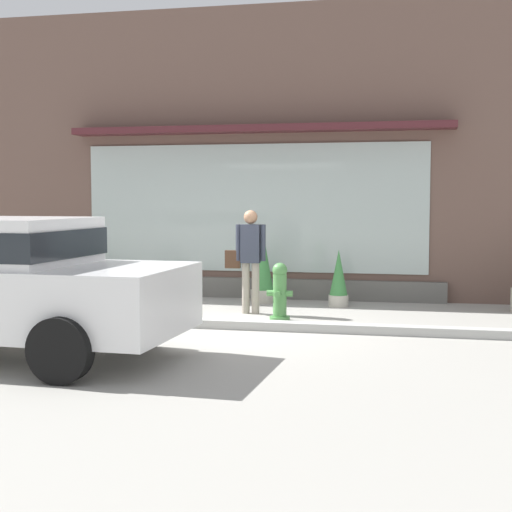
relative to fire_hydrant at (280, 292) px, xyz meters
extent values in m
plane|color=#9E9B93|center=(-0.81, -0.60, -0.42)|extent=(60.00, 60.00, 0.00)
cube|color=#B2B2AD|center=(-0.81, -0.80, -0.36)|extent=(14.00, 0.24, 0.12)
cube|color=brown|center=(-0.81, 2.60, 2.19)|extent=(14.00, 0.36, 5.22)
cube|color=#ADBCB7|center=(-0.93, 2.40, 1.20)|extent=(6.22, 0.03, 2.29)
cube|color=#4C1E23|center=(-0.81, 2.25, 2.60)|extent=(6.82, 0.56, 0.12)
cube|color=#605E59|center=(-0.81, 2.38, -0.24)|extent=(6.62, 0.20, 0.36)
cylinder|color=#4C8C47|center=(0.00, 0.00, -0.39)|extent=(0.30, 0.30, 0.06)
cylinder|color=#4C8C47|center=(0.00, 0.00, -0.05)|extent=(0.20, 0.20, 0.63)
sphere|color=#4C8C47|center=(0.00, 0.00, 0.32)|extent=(0.22, 0.22, 0.22)
cylinder|color=#4C8C47|center=(-0.14, 0.00, -0.02)|extent=(0.10, 0.09, 0.09)
cylinder|color=#4C8C47|center=(0.14, 0.00, -0.02)|extent=(0.10, 0.09, 0.09)
cylinder|color=#4C8C47|center=(0.00, -0.14, -0.02)|extent=(0.09, 0.10, 0.09)
cylinder|color=#9E9384|center=(-0.64, 0.57, -0.02)|extent=(0.12, 0.12, 0.80)
cylinder|color=#9E9384|center=(-0.49, 0.58, -0.02)|extent=(0.12, 0.12, 0.80)
cube|color=#333847|center=(-0.57, 0.57, 0.67)|extent=(0.30, 0.21, 0.60)
sphere|color=#A37556|center=(-0.57, 0.57, 1.08)|extent=(0.22, 0.22, 0.22)
cylinder|color=#333847|center=(-0.76, 0.56, 0.69)|extent=(0.08, 0.08, 0.57)
cylinder|color=#333847|center=(-0.37, 0.58, 0.69)|extent=(0.08, 0.08, 0.57)
cube|color=#472D1E|center=(-0.85, 0.58, 0.42)|extent=(0.24, 0.11, 0.28)
cylinder|color=black|center=(-1.33, -2.28, -0.09)|extent=(0.67, 0.21, 0.66)
cylinder|color=black|center=(-1.42, -4.14, -0.09)|extent=(0.67, 0.21, 0.66)
cylinder|color=#B7B2A3|center=(0.71, 1.59, -0.33)|extent=(0.33, 0.33, 0.19)
cone|color=#3D8442|center=(0.71, 1.59, 0.15)|extent=(0.30, 0.30, 0.76)
cylinder|color=#B7B2A3|center=(-0.63, 1.81, -0.31)|extent=(0.42, 0.42, 0.23)
cone|color=#3D8442|center=(-0.63, 1.81, 0.33)|extent=(0.37, 0.37, 1.05)
cylinder|color=#33473D|center=(-4.96, 1.93, -0.25)|extent=(0.36, 0.36, 0.34)
sphere|color=#3D8442|center=(-4.96, 1.93, 0.16)|extent=(0.57, 0.57, 0.57)
cylinder|color=#4C4C51|center=(-3.75, 1.81, -0.31)|extent=(0.32, 0.32, 0.23)
sphere|color=#2D6B33|center=(-3.75, 1.81, -0.02)|extent=(0.39, 0.39, 0.39)
camera|label=1|loc=(1.92, -10.67, 1.38)|focal=52.10mm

